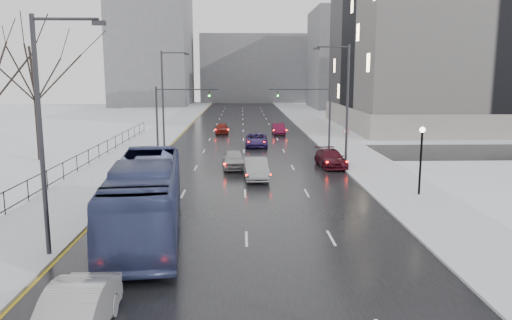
{
  "coord_description": "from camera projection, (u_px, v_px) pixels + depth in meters",
  "views": [
    {
      "loc": [
        -0.19,
        -0.41,
        7.68
      ],
      "look_at": [
        0.66,
        29.48,
        2.5
      ],
      "focal_mm": 35.0,
      "sensor_mm": 36.0,
      "label": 1
    }
  ],
  "objects": [
    {
      "name": "no_uturn_sign",
      "position": [
        346.0,
        134.0,
        44.93
      ],
      "size": [
        0.6,
        0.06,
        2.7
      ],
      "color": "#2D2D33",
      "rests_on": "sidewalk_right"
    },
    {
      "name": "streetlight_l_near",
      "position": [
        45.0,
        125.0,
        20.23
      ],
      "size": [
        2.95,
        0.25,
        10.0
      ],
      "color": "#2D2D33",
      "rests_on": "ground"
    },
    {
      "name": "sedan_center_far",
      "position": [
        222.0,
        128.0,
        64.35
      ],
      "size": [
        1.83,
        4.23,
        1.42
      ],
      "primitive_type": "imported",
      "rotation": [
        0.0,
        0.0,
        0.04
      ],
      "color": "maroon",
      "rests_on": "road"
    },
    {
      "name": "streetlight_l_far",
      "position": [
        165.0,
        94.0,
        51.75
      ],
      "size": [
        2.95,
        0.25,
        10.0
      ],
      "color": "#2D2D33",
      "rests_on": "ground"
    },
    {
      "name": "bldg_far_right",
      "position": [
        365.0,
        59.0,
        113.9
      ],
      "size": [
        24.0,
        20.0,
        22.0
      ],
      "primitive_type": "cube",
      "color": "slate",
      "rests_on": "ground"
    },
    {
      "name": "sedan_left_near",
      "position": [
        74.0,
        315.0,
        14.34
      ],
      "size": [
        1.68,
        4.8,
        1.58
      ],
      "primitive_type": "imported",
      "rotation": [
        0.0,
        0.0,
        0.0
      ],
      "color": "#9C9BA0",
      "rests_on": "road"
    },
    {
      "name": "lamppost_r_mid",
      "position": [
        421.0,
        151.0,
        31.08
      ],
      "size": [
        0.36,
        0.36,
        4.28
      ],
      "color": "black",
      "rests_on": "sidewalk_right"
    },
    {
      "name": "tree_park_e",
      "position": [
        41.0,
        161.0,
        44.54
      ],
      "size": [
        9.45,
        9.45,
        13.5
      ],
      "primitive_type": null,
      "color": "black",
      "rests_on": "ground"
    },
    {
      "name": "bldg_far_center",
      "position": [
        257.0,
        69.0,
        138.19
      ],
      "size": [
        30.0,
        18.0,
        18.0
      ],
      "primitive_type": "cube",
      "color": "slate",
      "rests_on": "ground"
    },
    {
      "name": "sedan_right_far",
      "position": [
        331.0,
        158.0,
        41.45
      ],
      "size": [
        2.37,
        5.02,
        1.41
      ],
      "primitive_type": "imported",
      "rotation": [
        0.0,
        0.0,
        0.08
      ],
      "color": "#410B17",
      "rests_on": "road"
    },
    {
      "name": "iron_fence",
      "position": [
        35.0,
        185.0,
        30.75
      ],
      "size": [
        0.06,
        70.0,
        1.3
      ],
      "color": "black",
      "rests_on": "sidewalk_left"
    },
    {
      "name": "bus",
      "position": [
        146.0,
        197.0,
        23.81
      ],
      "size": [
        4.48,
        13.27,
        3.63
      ],
      "primitive_type": "imported",
      "rotation": [
        0.0,
        0.0,
        0.11
      ],
      "color": "#39426F",
      "rests_on": "road"
    },
    {
      "name": "sedan_right_cross",
      "position": [
        256.0,
        140.0,
        53.05
      ],
      "size": [
        2.44,
        5.08,
        1.4
      ],
      "primitive_type": "imported",
      "rotation": [
        0.0,
        0.0,
        -0.02
      ],
      "color": "navy",
      "rests_on": "road"
    },
    {
      "name": "bldg_far_left",
      "position": [
        152.0,
        48.0,
        121.83
      ],
      "size": [
        18.0,
        22.0,
        28.0
      ],
      "primitive_type": "cube",
      "color": "slate",
      "rests_on": "ground"
    },
    {
      "name": "road",
      "position": [
        243.0,
        137.0,
        60.81
      ],
      "size": [
        16.0,
        150.0,
        0.04
      ],
      "primitive_type": "cube",
      "color": "black",
      "rests_on": "ground"
    },
    {
      "name": "cross_road",
      "position": [
        244.0,
        153.0,
        48.99
      ],
      "size": [
        130.0,
        10.0,
        0.04
      ],
      "primitive_type": "cube",
      "color": "black",
      "rests_on": "ground"
    },
    {
      "name": "sedan_center_near",
      "position": [
        234.0,
        159.0,
        40.73
      ],
      "size": [
        2.06,
        4.54,
        1.51
      ],
      "primitive_type": "imported",
      "rotation": [
        0.0,
        0.0,
        0.06
      ],
      "color": "#A0A1A3",
      "rests_on": "road"
    },
    {
      "name": "sedan_right_distant",
      "position": [
        278.0,
        129.0,
        63.65
      ],
      "size": [
        1.6,
        4.25,
        1.39
      ],
      "primitive_type": "imported",
      "rotation": [
        0.0,
        0.0,
        0.03
      ],
      "color": "#560E28",
      "rests_on": "road"
    },
    {
      "name": "sidewalk_left",
      "position": [
        157.0,
        137.0,
        60.51
      ],
      "size": [
        5.0,
        150.0,
        0.16
      ],
      "primitive_type": "cube",
      "color": "silver",
      "rests_on": "ground"
    },
    {
      "name": "civic_building",
      "position": [
        486.0,
        49.0,
        71.71
      ],
      "size": [
        41.0,
        31.0,
        24.8
      ],
      "color": "gray",
      "rests_on": "ground"
    },
    {
      "name": "mast_signal_right",
      "position": [
        319.0,
        111.0,
        48.5
      ],
      "size": [
        6.1,
        0.33,
        6.5
      ],
      "color": "#2D2D33",
      "rests_on": "ground"
    },
    {
      "name": "sedan_right_near",
      "position": [
        256.0,
        169.0,
        36.56
      ],
      "size": [
        1.89,
        4.81,
        1.56
      ],
      "primitive_type": "imported",
      "rotation": [
        0.0,
        0.0,
        0.05
      ],
      "color": "gray",
      "rests_on": "road"
    },
    {
      "name": "mast_signal_left",
      "position": [
        168.0,
        111.0,
        48.09
      ],
      "size": [
        6.1,
        0.33,
        6.5
      ],
      "color": "#2D2D33",
      "rests_on": "ground"
    },
    {
      "name": "sidewalk_right",
      "position": [
        329.0,
        137.0,
        61.1
      ],
      "size": [
        5.0,
        150.0,
        0.16
      ],
      "primitive_type": "cube",
      "color": "silver",
      "rests_on": "ground"
    },
    {
      "name": "streetlight_r_mid",
      "position": [
        345.0,
        100.0,
        40.39
      ],
      "size": [
        2.95,
        0.25,
        10.0
      ],
      "color": "#2D2D33",
      "rests_on": "ground"
    },
    {
      "name": "park_strip",
      "position": [
        78.0,
        138.0,
        60.24
      ],
      "size": [
        14.0,
        150.0,
        0.12
      ],
      "primitive_type": "cube",
      "color": "white",
      "rests_on": "ground"
    }
  ]
}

